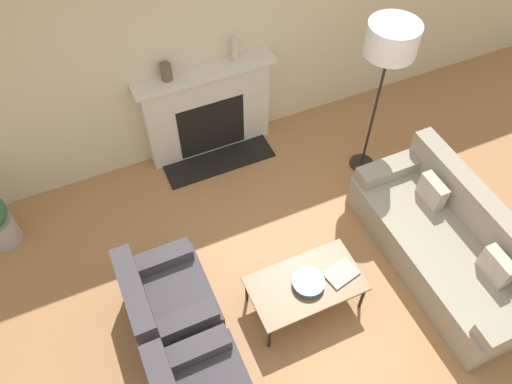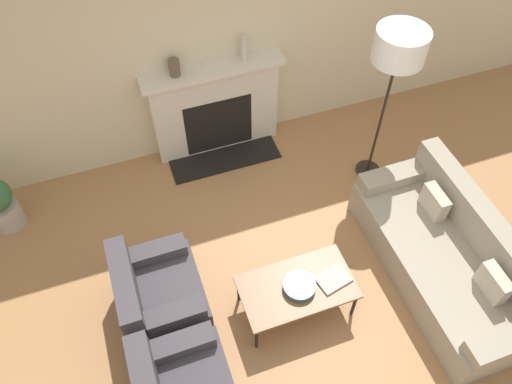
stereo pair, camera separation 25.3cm
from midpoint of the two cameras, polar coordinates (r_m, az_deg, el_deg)
name	(u,v)px [view 2 (the right image)]	position (r m, az deg, el deg)	size (l,w,h in m)	color
ground_plane	(291,302)	(5.01, 5.55, -12.43)	(18.00, 18.00, 0.00)	#A87547
wall_back	(211,36)	(5.41, -3.76, 17.33)	(18.00, 0.06, 2.90)	beige
fireplace	(216,110)	(5.83, -3.35, 9.31)	(1.58, 0.59, 1.17)	beige
couch	(447,257)	(5.28, 22.32, -6.89)	(0.91, 2.12, 0.80)	#9E937F
armchair_far	(158,295)	(4.76, -9.63, -11.54)	(0.74, 0.85, 0.76)	#423D42
coffee_table	(297,288)	(4.66, 6.29, -10.87)	(1.05, 0.59, 0.40)	brown
bowl	(299,286)	(4.59, 6.59, -10.67)	(0.30, 0.30, 0.07)	#38667A
book	(333,279)	(4.70, 10.37, -9.79)	(0.34, 0.28, 0.02)	#B2A893
floor_lamp	(399,51)	(5.01, 17.47, 15.04)	(0.50, 0.50, 1.90)	black
mantel_vase_left	(174,67)	(5.34, -7.94, 13.88)	(0.12, 0.12, 0.19)	brown
mantel_vase_center_left	(244,49)	(5.47, 0.01, 15.99)	(0.07, 0.07, 0.27)	beige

